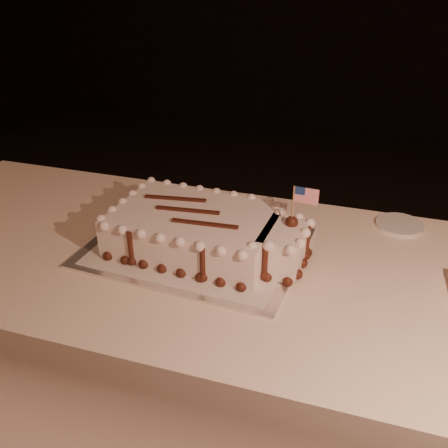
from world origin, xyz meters
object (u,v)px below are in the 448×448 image
(banquet_table, at_px, (286,380))
(side_plate, at_px, (400,225))
(cake_board, at_px, (196,247))
(sheet_cake, at_px, (206,231))

(banquet_table, xyz_separation_m, side_plate, (0.25, 0.32, 0.38))
(banquet_table, xyz_separation_m, cake_board, (-0.28, 0.03, 0.38))
(cake_board, relative_size, sheet_cake, 1.03)
(cake_board, height_order, side_plate, side_plate)
(cake_board, bearing_deg, sheet_cake, 0.41)
(sheet_cake, relative_size, side_plate, 4.00)
(cake_board, relative_size, side_plate, 4.14)
(cake_board, height_order, sheet_cake, sheet_cake)
(banquet_table, distance_m, sheet_cake, 0.50)
(cake_board, bearing_deg, side_plate, 33.07)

